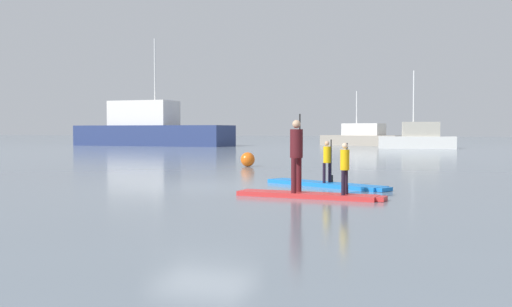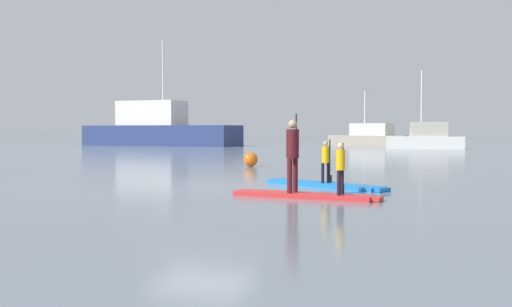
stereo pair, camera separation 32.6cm
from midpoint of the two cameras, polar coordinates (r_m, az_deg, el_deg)
name	(u,v)px [view 1 (the left image)]	position (r m, az deg, el deg)	size (l,w,h in m)	color
ground_plane	(204,187)	(15.13, -5.58, -3.22)	(240.00, 240.00, 0.00)	slate
paddleboard_near	(326,184)	(15.30, 6.16, -2.97)	(3.51, 2.13, 0.10)	blue
paddler_child_solo	(327,159)	(15.26, 6.23, -0.56)	(0.25, 0.35, 1.10)	black
paddleboard_far	(310,195)	(12.76, 4.43, -4.01)	(3.25, 0.82, 0.10)	red
paddler_adult	(297,151)	(12.80, 3.18, 0.25)	(0.30, 0.50, 1.69)	#4C1419
paddler_child_front	(345,166)	(12.48, 7.77, -1.17)	(0.20, 0.38, 1.08)	black
fishing_boat_white_large	(151,130)	(55.07, -10.18, 2.27)	(14.48, 4.47, 9.68)	navy
motor_boat_small_navy	(418,138)	(47.10, 15.05, 1.43)	(5.86, 2.52, 5.96)	silver
trawler_grey_distant	(362,137)	(55.01, 9.98, 1.56)	(7.93, 4.62, 4.99)	#9E9384
mooring_buoy_near	(248,159)	(23.40, -1.20, -0.57)	(0.56, 0.56, 0.56)	orange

